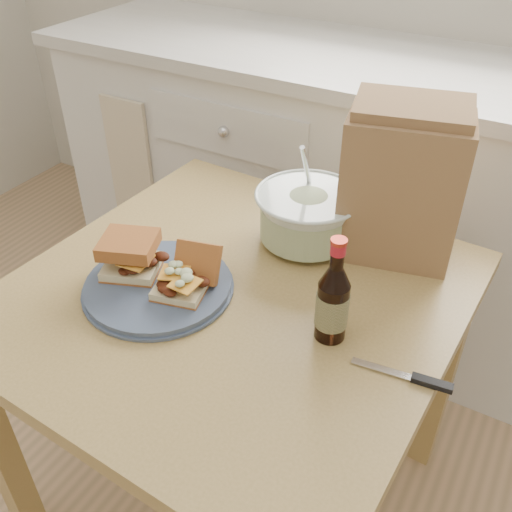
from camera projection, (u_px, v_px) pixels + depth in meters
The scene contains 9 objects.
cabinet_run at pixel (404, 207), 1.89m from camera, with size 2.50×0.64×0.94m.
dining_table at pixel (234, 328), 1.22m from camera, with size 0.90×0.90×0.72m.
plate at pixel (158, 286), 1.15m from camera, with size 0.30×0.30×0.02m, color #475774.
sandwich_left at pixel (130, 255), 1.16m from camera, with size 0.14×0.13×0.08m.
sandwich_right at pixel (186, 276), 1.12m from camera, with size 0.11×0.15×0.08m.
coleslaw_bowl at pixel (307, 218), 1.27m from camera, with size 0.24×0.24×0.24m.
beer_bottle at pixel (333, 302), 1.01m from camera, with size 0.06×0.06×0.21m.
knife at pixel (419, 379), 0.96m from camera, with size 0.17×0.03×0.01m.
paper_bag at pixel (400, 188), 1.18m from camera, with size 0.24×0.16×0.31m, color olive.
Camera 1 is at (0.38, 0.05, 1.46)m, focal length 40.00 mm.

